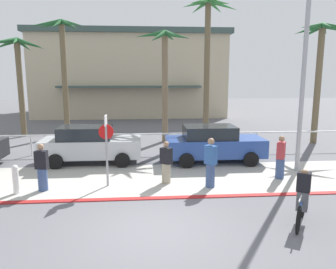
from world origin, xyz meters
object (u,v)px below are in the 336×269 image
palm_tree_2 (18,59)px  pedestrian_1 (166,164)px  palm_tree_5 (208,34)px  pedestrian_3 (42,169)px  streetlight_curb (307,66)px  car_silver_1 (90,144)px  palm_tree_3 (62,50)px  cyclist_blue_0 (302,198)px  bollard_0 (16,179)px  pedestrian_0 (280,159)px  palm_tree_6 (321,53)px  car_blue_2 (213,144)px  palm_tree_4 (164,61)px  stop_sign_bike_lane (106,140)px  pedestrian_2 (211,165)px

palm_tree_2 → pedestrian_1: palm_tree_2 is taller
palm_tree_5 → pedestrian_3: palm_tree_5 is taller
streetlight_curb → pedestrian_1: 6.64m
palm_tree_2 → car_silver_1: bearing=-52.7°
palm_tree_3 → cyclist_blue_0: bearing=-56.3°
pedestrian_3 → palm_tree_5: bearing=51.6°
bollard_0 → pedestrian_0: pedestrian_0 is taller
pedestrian_1 → streetlight_curb: bearing=9.2°
palm_tree_6 → car_blue_2: 9.03m
palm_tree_4 → cyclist_blue_0: palm_tree_4 is taller
palm_tree_2 → pedestrian_1: 14.08m
palm_tree_4 → palm_tree_2: bearing=164.8°
streetlight_curb → car_silver_1: 9.63m
streetlight_curb → car_blue_2: size_ratio=1.70×
palm_tree_3 → car_silver_1: size_ratio=1.69×
palm_tree_6 → pedestrian_3: palm_tree_6 is taller
palm_tree_6 → pedestrian_3: 15.95m
streetlight_curb → palm_tree_3: (-11.43, 9.46, 1.26)m
cyclist_blue_0 → pedestrian_0: 3.85m
palm_tree_2 → palm_tree_5: bearing=-5.5°
cyclist_blue_0 → pedestrian_1: 4.88m
cyclist_blue_0 → car_blue_2: bearing=98.9°
pedestrian_0 → palm_tree_6: bearing=52.8°
pedestrian_0 → pedestrian_1: size_ratio=1.07×
palm_tree_2 → car_blue_2: bearing=-34.2°
palm_tree_6 → palm_tree_4: bearing=172.7°
stop_sign_bike_lane → pedestrian_2: 3.75m
car_silver_1 → pedestrian_3: size_ratio=2.65×
car_silver_1 → cyclist_blue_0: 9.35m
pedestrian_2 → palm_tree_6: bearing=42.9°
palm_tree_2 → pedestrian_2: (10.15, -10.85, -4.14)m
streetlight_curb → pedestrian_1: bearing=-170.8°
bollard_0 → palm_tree_2: (-3.56, 10.95, 4.45)m
stop_sign_bike_lane → palm_tree_2: size_ratio=0.41×
streetlight_curb → stop_sign_bike_lane: bearing=-172.3°
bollard_0 → pedestrian_0: bearing=5.2°
bollard_0 → palm_tree_4: (5.57, 8.47, 4.27)m
stop_sign_bike_lane → bollard_0: stop_sign_bike_lane is taller
palm_tree_3 → pedestrian_2: (7.42, -10.92, -4.70)m
palm_tree_6 → cyclist_blue_0: (-5.94, -10.20, -4.50)m
palm_tree_3 → pedestrian_2: bearing=-55.8°
bollard_0 → streetlight_curb: bearing=8.4°
palm_tree_3 → palm_tree_6: size_ratio=1.09×
car_silver_1 → pedestrian_1: size_ratio=2.79×
palm_tree_2 → pedestrian_3: size_ratio=3.80×
cyclist_blue_0 → car_silver_1: bearing=134.5°
palm_tree_4 → palm_tree_5: 3.54m
palm_tree_2 → palm_tree_3: size_ratio=0.85×
cyclist_blue_0 → pedestrian_3: bearing=158.0°
bollard_0 → cyclist_blue_0: size_ratio=0.64×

